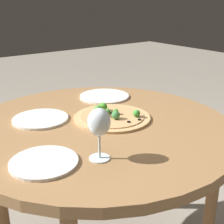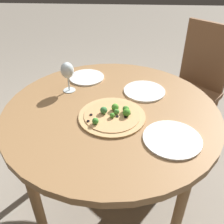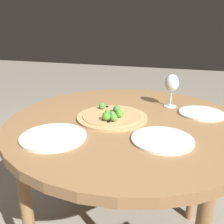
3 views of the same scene
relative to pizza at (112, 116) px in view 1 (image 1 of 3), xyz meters
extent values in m
cylinder|color=olive|center=(-0.01, 0.07, -0.03)|extent=(1.10, 1.10, 0.04)
cylinder|color=olive|center=(-0.35, -0.27, -0.41)|extent=(0.05, 0.05, 0.73)
cylinder|color=olive|center=(0.33, -0.27, -0.41)|extent=(0.05, 0.05, 0.73)
cylinder|color=olive|center=(0.33, 0.41, -0.41)|extent=(0.05, 0.05, 0.73)
cylinder|color=tan|center=(0.00, 0.00, -0.01)|extent=(0.32, 0.32, 0.01)
cylinder|color=tan|center=(0.00, 0.00, 0.00)|extent=(0.27, 0.27, 0.00)
sphere|color=#4E8F3A|center=(0.02, 0.01, 0.02)|extent=(0.03, 0.03, 0.03)
sphere|color=#54943B|center=(0.06, 0.03, 0.02)|extent=(0.03, 0.03, 0.03)
sphere|color=#418343|center=(-0.04, 0.01, 0.02)|extent=(0.04, 0.04, 0.04)
sphere|color=#419235|center=(-0.07, -0.07, 0.02)|extent=(0.03, 0.03, 0.03)
sphere|color=#4B992D|center=(0.07, 0.00, 0.02)|extent=(0.04, 0.04, 0.04)
sphere|color=#48922F|center=(0.00, -0.02, 0.02)|extent=(0.02, 0.02, 0.02)
sphere|color=#539A32|center=(0.01, 0.04, 0.02)|extent=(0.04, 0.04, 0.04)
cylinder|color=black|center=(0.08, 0.01, 0.01)|extent=(0.01, 0.01, 0.00)
cylinder|color=black|center=(0.02, -0.02, 0.01)|extent=(0.01, 0.01, 0.00)
cylinder|color=black|center=(-0.11, -0.06, 0.01)|extent=(0.01, 0.01, 0.00)
cylinder|color=black|center=(-0.10, -0.01, 0.01)|extent=(0.01, 0.01, 0.00)
cylinder|color=black|center=(0.07, 0.02, 0.01)|extent=(0.01, 0.01, 0.00)
cylinder|color=black|center=(0.06, -0.02, 0.01)|extent=(0.01, 0.01, 0.00)
cylinder|color=silver|center=(-0.26, 0.24, -0.01)|extent=(0.07, 0.07, 0.00)
cylinder|color=silver|center=(-0.26, 0.24, 0.03)|extent=(0.01, 0.01, 0.08)
ellipsoid|color=silver|center=(-0.26, 0.24, 0.12)|extent=(0.07, 0.07, 0.09)
cylinder|color=white|center=(0.27, -0.15, -0.01)|extent=(0.25, 0.25, 0.01)
cylinder|color=white|center=(-0.18, 0.40, -0.01)|extent=(0.21, 0.21, 0.01)
cylinder|color=white|center=(0.17, 0.25, -0.01)|extent=(0.23, 0.23, 0.01)
camera|label=1|loc=(-0.99, 0.74, 0.47)|focal=50.00mm
camera|label=2|loc=(0.05, -0.97, 0.71)|focal=40.00mm
camera|label=3|loc=(1.02, 0.32, 0.40)|focal=40.00mm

